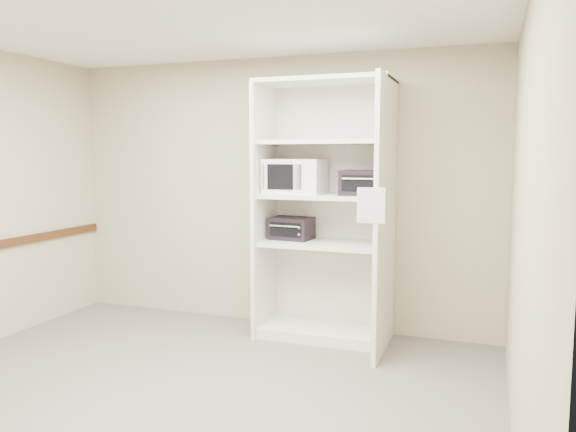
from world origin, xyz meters
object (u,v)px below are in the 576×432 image
(toaster_oven_upper, at_px, (363,183))
(toaster_oven_lower, at_px, (292,228))
(microwave, at_px, (295,176))
(shelving_unit, at_px, (329,220))

(toaster_oven_upper, distance_m, toaster_oven_lower, 0.85)
(microwave, bearing_deg, shelving_unit, -3.77)
(microwave, distance_m, toaster_oven_upper, 0.67)
(shelving_unit, distance_m, microwave, 0.53)
(shelving_unit, relative_size, microwave, 4.49)
(toaster_oven_upper, bearing_deg, shelving_unit, 170.28)
(toaster_oven_lower, bearing_deg, toaster_oven_upper, -2.94)
(microwave, height_order, toaster_oven_upper, microwave)
(microwave, relative_size, toaster_oven_lower, 1.40)
(shelving_unit, relative_size, toaster_oven_lower, 6.30)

